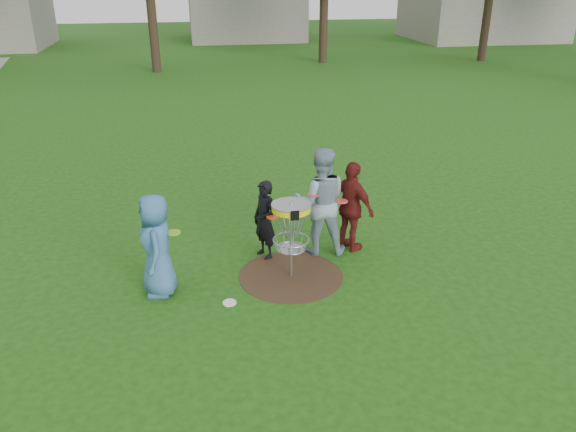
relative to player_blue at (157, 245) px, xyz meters
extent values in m
plane|color=#19470F|center=(2.19, 0.14, -0.85)|extent=(100.00, 100.00, 0.00)
cylinder|color=#47331E|center=(2.19, 0.14, -0.85)|extent=(1.80, 1.80, 0.01)
imported|color=#356591|center=(0.00, 0.00, 0.00)|extent=(0.57, 0.85, 1.71)
imported|color=black|center=(1.85, 0.94, -0.12)|extent=(0.56, 0.63, 1.46)
imported|color=gray|center=(2.87, 0.96, 0.15)|extent=(1.09, 0.92, 2.01)
imported|color=#5C1815|center=(3.46, 0.95, 0.00)|extent=(0.89, 1.07, 1.71)
cylinder|color=white|center=(1.07, -0.54, -0.84)|extent=(0.22, 0.22, 0.02)
cylinder|color=#9EA0A5|center=(2.19, 0.14, -0.16)|extent=(0.05, 0.05, 1.38)
cylinder|color=yellow|center=(2.19, 0.14, 0.43)|extent=(0.64, 0.64, 0.10)
cylinder|color=#9EA0A5|center=(2.19, 0.14, 0.48)|extent=(0.66, 0.66, 0.01)
cube|color=black|center=(2.19, -0.19, 0.43)|extent=(0.14, 0.02, 0.16)
torus|color=#9EA0A5|center=(2.19, 0.14, -0.15)|extent=(0.62, 0.62, 0.02)
torus|color=#9EA0A5|center=(2.19, 0.14, -0.31)|extent=(0.50, 0.50, 0.02)
cylinder|color=#9EA0A5|center=(2.19, 0.14, -0.32)|extent=(0.44, 0.44, 0.01)
cylinder|color=#77CB16|center=(0.28, 0.02, 0.19)|extent=(0.22, 0.22, 0.02)
cylinder|color=#FF4715|center=(1.96, 0.68, 0.04)|extent=(0.22, 0.22, 0.02)
cylinder|color=#D6383A|center=(2.70, 0.75, 0.38)|extent=(0.22, 0.22, 0.02)
cylinder|color=#FE4643|center=(3.22, 0.80, 0.20)|extent=(0.22, 0.22, 0.02)
cylinder|color=#38281C|center=(-0.81, 21.64, 1.46)|extent=(0.46, 0.46, 4.62)
cylinder|color=#38281C|center=(8.19, 23.14, 1.04)|extent=(0.46, 0.46, 3.78)
cylinder|color=#38281C|center=(17.19, 22.14, 1.25)|extent=(0.46, 0.46, 4.20)
cube|color=gray|center=(5.19, 35.14, 1.65)|extent=(8.00, 7.00, 5.00)
camera|label=1|loc=(0.66, -8.14, 4.02)|focal=35.00mm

